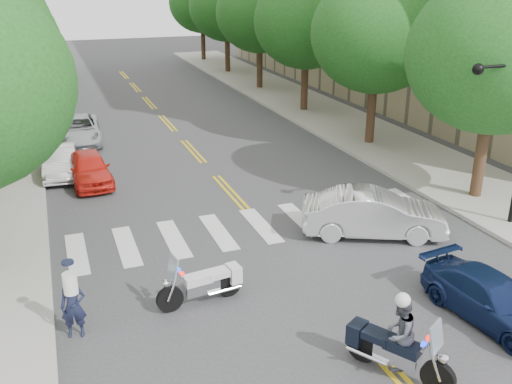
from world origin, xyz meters
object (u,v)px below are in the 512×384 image
motorcycle_police (396,338)px  convertible (373,214)px  motorcycle_parked (207,283)px  officer_standing (73,306)px  sedan_blue (493,299)px

motorcycle_police → convertible: bearing=-148.8°
motorcycle_parked → convertible: (6.34, 2.09, 0.23)m
motorcycle_parked → officer_standing: (-3.43, -0.41, 0.28)m
motorcycle_parked → officer_standing: size_ratio=1.47×
motorcycle_police → officer_standing: bearing=-62.4°
officer_standing → sedan_blue: (9.95, -2.94, -0.24)m
convertible → sedan_blue: convertible is taller
motorcycle_police → sedan_blue: (3.49, 0.94, -0.32)m
officer_standing → sedan_blue: 10.38m
convertible → motorcycle_parked: bearing=132.5°
motorcycle_police → convertible: motorcycle_police is taller
motorcycle_parked → sedan_blue: size_ratio=0.60×
motorcycle_police → officer_standing: size_ratio=1.38×
convertible → sedan_blue: size_ratio=1.17×
motorcycle_parked → convertible: size_ratio=0.51×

